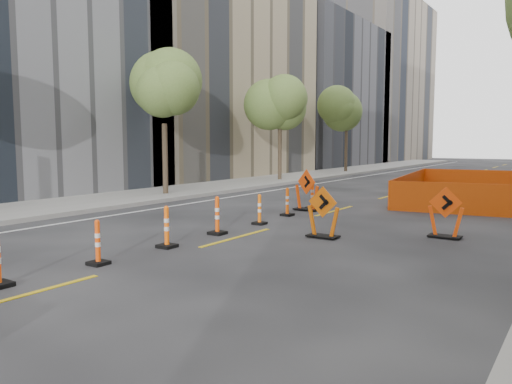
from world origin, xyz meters
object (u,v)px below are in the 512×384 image
Objects in this scene: channelizer_7 at (287,202)px; channelizer_4 at (167,227)px; channelizer_8 at (312,195)px; chevron_sign_right at (446,212)px; channelizer_3 at (98,242)px; chevron_sign_left at (307,190)px; channelizer_6 at (260,209)px; chevron_sign_center at (323,212)px; channelizer_5 at (217,215)px.

channelizer_4 is at bearing -88.21° from channelizer_7.
chevron_sign_right is (5.47, -3.02, 0.16)m from channelizer_8.
chevron_sign_left is at bearing 91.46° from channelizer_3.
channelizer_6 is 2.00m from channelizer_7.
channelizer_3 is at bearing -114.21° from chevron_sign_center.
channelizer_3 is 0.70× the size of chevron_sign_right.
chevron_sign_center reaches higher than channelizer_8.
channelizer_5 is (-0.05, 1.99, 0.02)m from channelizer_4.
chevron_sign_left is (0.03, -0.48, 0.23)m from channelizer_8.
channelizer_5 reaches higher than channelizer_3.
chevron_sign_right is at bearing -5.42° from chevron_sign_left.
chevron_sign_left is (-0.06, 1.50, 0.27)m from channelizer_7.
channelizer_3 is 3.98m from channelizer_5.
channelizer_7 is 3.90m from chevron_sign_center.
channelizer_3 is 0.90× the size of channelizer_5.
chevron_sign_center is (2.81, -4.78, 0.16)m from channelizer_8.
channelizer_8 is at bearing 92.17° from channelizer_5.
channelizer_5 reaches higher than channelizer_4.
chevron_sign_center is (2.58, 1.19, 0.16)m from channelizer_5.
chevron_sign_center is at bearing -17.61° from channelizer_6.
channelizer_6 is 5.28m from chevron_sign_right.
chevron_sign_right reaches higher than channelizer_6.
channelizer_5 is 2.85m from chevron_sign_center.
channelizer_8 is at bearing 92.54° from channelizer_7.
channelizer_4 is 7.48m from chevron_sign_left.
channelizer_8 reaches higher than channelizer_3.
channelizer_8 is (-0.27, 9.94, 0.05)m from channelizer_3.
channelizer_8 reaches higher than channelizer_4.
chevron_sign_left is at bearing 124.87° from chevron_sign_center.
channelizer_5 is at bearing 90.65° from channelizer_3.
channelizer_3 is 5.76m from chevron_sign_center.
channelizer_6 is at bearing 172.98° from chevron_sign_right.
chevron_sign_right is at bearing -28.95° from channelizer_8.
chevron_sign_center is 3.19m from chevron_sign_right.
chevron_sign_left is at bearing -86.52° from channelizer_8.
chevron_sign_center is (2.53, 3.18, 0.17)m from channelizer_4.
chevron_sign_center is at bearing 51.41° from channelizer_4.
channelizer_8 is 0.76× the size of chevron_sign_center.
channelizer_5 is at bearing -68.32° from chevron_sign_left.
chevron_sign_right is (5.20, 6.92, 0.20)m from channelizer_3.
channelizer_3 is at bearing -68.92° from chevron_sign_left.
channelizer_6 is 0.90× the size of channelizer_8.
channelizer_8 is (-0.28, 3.98, 0.05)m from channelizer_6.
channelizer_5 is 0.78× the size of chevron_sign_right.
channelizer_6 is at bearing -66.27° from chevron_sign_left.
chevron_sign_left reaches higher than channelizer_4.
channelizer_5 is at bearing 91.39° from channelizer_4.
chevron_sign_center is (2.72, -2.79, 0.20)m from channelizer_7.
channelizer_5 is at bearing -153.36° from chevron_sign_center.
chevron_sign_left is at bearing 137.53° from chevron_sign_right.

